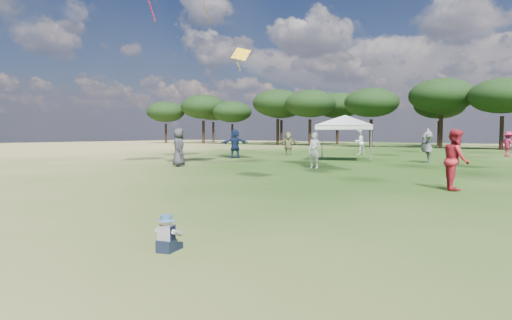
% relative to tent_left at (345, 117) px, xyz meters
% --- Properties ---
extents(ground, '(140.00, 140.00, 0.00)m').
position_rel_tent_left_xyz_m(ground, '(7.30, -20.77, -2.51)').
color(ground, '#274514').
rests_on(ground, ground).
extents(tent_left, '(5.84, 5.84, 2.94)m').
position_rel_tent_left_xyz_m(tent_left, '(0.00, 0.00, 0.00)').
color(tent_left, gray).
rests_on(tent_left, ground).
extents(toddler, '(0.37, 0.40, 0.50)m').
position_rel_tent_left_xyz_m(toddler, '(6.71, -19.13, -2.29)').
color(toddler, black).
rests_on(toddler, ground).
extents(festival_crowd, '(29.01, 22.03, 1.93)m').
position_rel_tent_left_xyz_m(festival_crowd, '(4.68, 0.75, -1.64)').
color(festival_crowd, olive).
rests_on(festival_crowd, ground).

